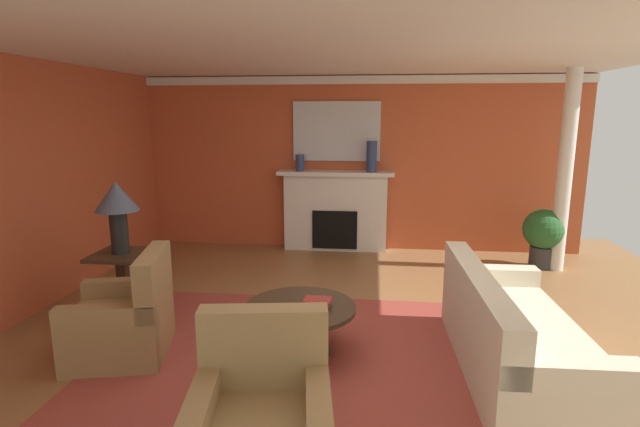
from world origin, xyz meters
name	(u,v)px	position (x,y,z in m)	size (l,w,h in m)	color
ground_plane	(331,342)	(0.00, 0.00, 0.00)	(8.79, 8.79, 0.00)	olive
wall_fireplace	(351,164)	(0.00, 3.44, 1.35)	(7.09, 0.12, 2.71)	#C65633
wall_window	(14,190)	(-3.30, 0.30, 1.35)	(0.12, 7.36, 2.71)	#C65633
ceiling_panel	(335,44)	(0.00, 0.30, 2.74)	(7.09, 7.36, 0.06)	white
crown_moulding	(352,80)	(0.00, 3.36, 2.63)	(7.09, 0.08, 0.12)	white
area_rug	(300,352)	(-0.25, -0.24, 0.01)	(3.52, 2.66, 0.01)	#993D33
fireplace	(335,213)	(-0.22, 3.23, 0.59)	(1.80, 0.35, 1.26)	white
mantel_mirror	(337,131)	(-0.22, 3.35, 1.86)	(1.35, 0.04, 0.91)	silver
sofa	(513,339)	(1.54, -0.38, 0.30)	(0.95, 2.12, 0.85)	beige
armchair_near_window	(124,323)	(-1.79, -0.46, 0.31)	(0.96, 0.96, 0.95)	#9E7A4C
coffee_table	(300,318)	(-0.25, -0.24, 0.34)	(1.00, 1.00, 0.45)	#3D2D1E
side_table	(123,280)	(-2.23, 0.36, 0.40)	(0.56, 0.56, 0.70)	#3D2D1E
table_lamp	(117,204)	(-2.23, 0.36, 1.22)	(0.44, 0.44, 0.75)	black
vase_mantel_right	(372,157)	(0.33, 3.18, 1.49)	(0.16, 0.16, 0.47)	navy
vase_mantel_left	(300,163)	(-0.77, 3.18, 1.38)	(0.14, 0.14, 0.25)	navy
book_red_cover	(304,309)	(-0.20, -0.35, 0.47)	(0.22, 0.17, 0.04)	maroon
book_art_folio	(318,301)	(-0.09, -0.26, 0.51)	(0.24, 0.17, 0.04)	maroon
potted_plant	(543,233)	(2.74, 2.63, 0.49)	(0.56, 0.56, 0.83)	#333333
column_white	(565,173)	(2.91, 2.56, 1.35)	(0.20, 0.20, 2.71)	white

